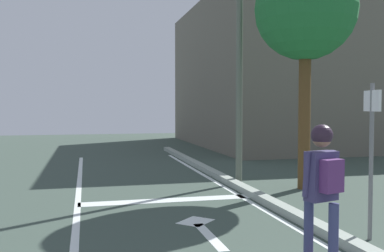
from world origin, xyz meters
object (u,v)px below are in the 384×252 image
(traffic_signal_mast, at_px, (185,8))
(roadside_tree, at_px, (306,11))
(skater, at_px, (322,179))
(street_sign_post, at_px, (372,138))

(traffic_signal_mast, relative_size, roadside_tree, 1.09)
(traffic_signal_mast, height_order, roadside_tree, traffic_signal_mast)
(skater, distance_m, roadside_tree, 6.17)
(traffic_signal_mast, distance_m, street_sign_post, 5.76)
(street_sign_post, height_order, roadside_tree, roadside_tree)
(skater, height_order, traffic_signal_mast, traffic_signal_mast)
(street_sign_post, xyz_separation_m, roadside_tree, (0.97, 3.77, 2.62))
(roadside_tree, bearing_deg, skater, -116.02)
(skater, xyz_separation_m, roadside_tree, (2.37, 4.85, 2.98))
(street_sign_post, bearing_deg, roadside_tree, 75.63)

